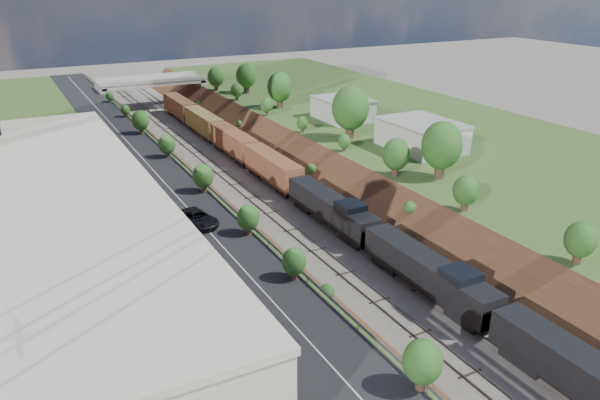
{
  "coord_description": "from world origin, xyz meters",
  "views": [
    {
      "loc": [
        -32.72,
        -15.77,
        30.27
      ],
      "look_at": [
        -4.01,
        39.17,
        6.0
      ],
      "focal_mm": 35.0,
      "sensor_mm": 36.0,
      "label": 1
    }
  ],
  "objects": [
    {
      "name": "platform_right",
      "position": [
        33.0,
        60.0,
        2.5
      ],
      "size": [
        44.0,
        180.0,
        5.0
      ],
      "primitive_type": "cube",
      "color": "#396027",
      "rests_on": "ground"
    },
    {
      "name": "embankment_right",
      "position": [
        11.0,
        60.0,
        0.0
      ],
      "size": [
        10.0,
        180.0,
        10.0
      ],
      "primitive_type": "cube",
      "rotation": [
        0.0,
        0.79,
        0.0
      ],
      "color": "brown",
      "rests_on": "ground"
    },
    {
      "name": "overpass",
      "position": [
        0.0,
        122.0,
        4.92
      ],
      "size": [
        24.5,
        8.3,
        7.4
      ],
      "color": "gray",
      "rests_on": "ground"
    },
    {
      "name": "white_building_far",
      "position": [
        23.0,
        74.0,
        6.8
      ],
      "size": [
        8.0,
        10.0,
        3.6
      ],
      "primitive_type": "cube",
      "color": "silver",
      "rests_on": "platform_right"
    },
    {
      "name": "tree_right_large",
      "position": [
        17.0,
        40.0,
        9.38
      ],
      "size": [
        5.25,
        5.25,
        7.61
      ],
      "color": "#473323",
      "rests_on": "platform_right"
    },
    {
      "name": "rail_left_track",
      "position": [
        -2.6,
        60.0,
        0.09
      ],
      "size": [
        1.58,
        180.0,
        0.18
      ],
      "primitive_type": "cube",
      "color": "gray",
      "rests_on": "ground"
    },
    {
      "name": "embankment_left",
      "position": [
        -11.0,
        60.0,
        0.0
      ],
      "size": [
        10.0,
        180.0,
        10.0
      ],
      "primitive_type": "cube",
      "rotation": [
        0.0,
        0.79,
        0.0
      ],
      "color": "brown",
      "rests_on": "ground"
    },
    {
      "name": "rail_right_track",
      "position": [
        2.6,
        60.0,
        0.09
      ],
      "size": [
        1.58,
        180.0,
        0.18
      ],
      "primitive_type": "cube",
      "color": "gray",
      "rests_on": "ground"
    },
    {
      "name": "white_building_near",
      "position": [
        23.5,
        52.0,
        7.0
      ],
      "size": [
        9.0,
        12.0,
        4.0
      ],
      "primitive_type": "cube",
      "color": "silver",
      "rests_on": "platform_right"
    },
    {
      "name": "guardrail",
      "position": [
        -11.4,
        59.8,
        5.55
      ],
      "size": [
        0.1,
        171.0,
        0.7
      ],
      "color": "#99999E",
      "rests_on": "platform_left"
    },
    {
      "name": "tree_left_crest",
      "position": [
        -11.8,
        20.0,
        7.04
      ],
      "size": [
        2.45,
        2.45,
        3.55
      ],
      "color": "#473323",
      "rests_on": "platform_left"
    },
    {
      "name": "suv",
      "position": [
        -15.94,
        39.79,
        5.88
      ],
      "size": [
        3.84,
        6.04,
        1.55
      ],
      "primitive_type": "imported",
      "rotation": [
        0.0,
        0.0,
        0.24
      ],
      "color": "black",
      "rests_on": "road"
    },
    {
      "name": "road",
      "position": [
        -15.5,
        60.0,
        5.05
      ],
      "size": [
        8.0,
        180.0,
        0.1
      ],
      "primitive_type": "cube",
      "color": "black",
      "rests_on": "platform_left"
    },
    {
      "name": "freight_train",
      "position": [
        2.6,
        58.91,
        2.55
      ],
      "size": [
        3.01,
        121.35,
        4.55
      ],
      "color": "black",
      "rests_on": "ground"
    },
    {
      "name": "platform_left",
      "position": [
        -33.0,
        60.0,
        2.5
      ],
      "size": [
        44.0,
        180.0,
        5.0
      ],
      "primitive_type": "cube",
      "color": "#396027",
      "rests_on": "ground"
    },
    {
      "name": "commercial_building",
      "position": [
        -28.0,
        38.0,
        8.51
      ],
      "size": [
        14.3,
        62.3,
        7.0
      ],
      "color": "brown",
      "rests_on": "platform_left"
    }
  ]
}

